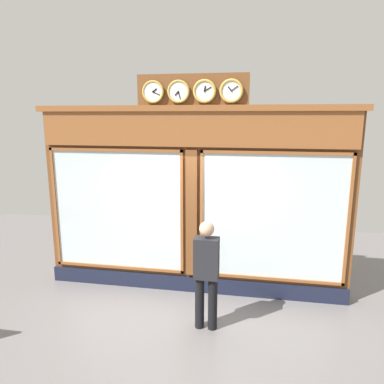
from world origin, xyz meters
name	(u,v)px	position (x,y,z in m)	size (l,w,h in m)	color
shop_facade	(193,200)	(0.00, -0.12, 1.70)	(5.57, 0.42, 3.85)	brown
pedestrian	(206,271)	(-0.42, 1.13, 0.93)	(0.37, 0.23, 1.69)	black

